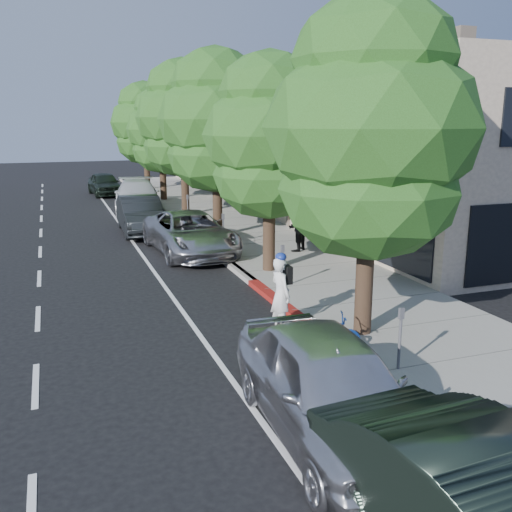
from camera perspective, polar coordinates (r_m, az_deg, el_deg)
name	(u,v)px	position (r m, az deg, el deg)	size (l,w,h in m)	color
ground	(292,315)	(14.88, 3.61, -5.94)	(120.00, 120.00, 0.00)	black
sidewalk	(265,244)	(22.83, 0.95, 1.18)	(4.60, 56.00, 0.15)	gray
curb	(210,249)	(22.14, -4.62, 0.75)	(0.30, 56.00, 0.15)	#9E998E
curb_red_segment	(278,301)	(15.73, 2.17, -4.55)	(0.32, 4.00, 0.15)	maroon
storefront_building	(321,145)	(34.44, 6.54, 11.01)	(10.00, 36.00, 7.00)	beige
street_tree_0	(371,133)	(12.67, 11.44, 11.96)	(4.68, 4.68, 7.57)	black
street_tree_1	(270,138)	(18.08, 1.36, 11.67)	(4.22, 4.22, 7.04)	black
street_tree_2	(216,122)	(23.77, -4.01, 13.19)	(4.79, 4.79, 7.83)	black
street_tree_3	(183,120)	(29.58, -7.30, 13.35)	(4.80, 4.80, 7.95)	black
street_tree_4	(161,131)	(35.47, -9.45, 12.23)	(4.23, 4.23, 6.92)	black
street_tree_5	(145,124)	(41.37, -11.05, 12.83)	(4.80, 4.80, 7.57)	black
cyclist	(281,295)	(13.54, 2.47, -3.88)	(0.66, 0.43, 1.81)	white
bicycle	(322,335)	(12.41, 6.57, -7.82)	(0.60, 1.71, 0.90)	navy
silver_suv	(190,233)	(21.54, -6.59, 2.28)	(2.61, 5.67, 1.58)	#ADADB2
dark_sedan	(141,215)	(25.92, -11.46, 4.05)	(1.72, 4.92, 1.62)	#222528
white_pickup	(137,196)	(32.15, -11.79, 5.89)	(2.38, 5.85, 1.70)	silver
dark_suv_far	(105,184)	(39.73, -14.90, 6.99)	(1.78, 4.43, 1.51)	black
near_car_a	(330,387)	(9.27, 7.39, -12.83)	(2.01, 4.99, 1.70)	silver
pedestrian	(296,227)	(21.23, 4.02, 2.95)	(0.90, 0.70, 1.84)	black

